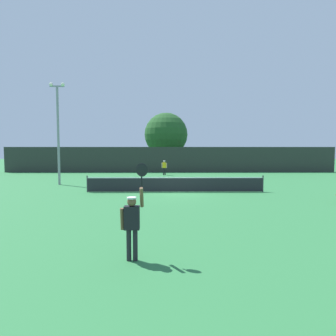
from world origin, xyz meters
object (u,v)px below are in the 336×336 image
player_serving (132,219)px  player_receiving (164,166)px  light_pole (58,127)px  tennis_ball (143,197)px  parked_car_mid (243,163)px  large_tree (166,135)px  parked_car_near (186,163)px

player_serving → player_receiving: bearing=88.1°
player_receiving → light_pole: (-8.15, -7.99, 3.53)m
tennis_ball → parked_car_mid: (12.43, 24.47, 0.74)m
player_receiving → large_tree: 10.02m
player_serving → light_pole: bearing=115.7°
light_pole → parked_car_near: 22.65m
player_serving → parked_car_near: bearing=83.5°
parked_car_near → light_pole: bearing=-114.5°
large_tree → parked_car_mid: bearing=6.2°
player_serving → parked_car_near: player_serving is taller
light_pole → large_tree: (8.38, 17.28, 0.25)m
tennis_ball → large_tree: large_tree is taller
player_serving → tennis_ball: size_ratio=35.89×
player_receiving → light_pole: 11.95m
tennis_ball → parked_car_near: parked_car_near is taller
player_serving → parked_car_mid: player_serving is taller
parked_car_near → parked_car_mid: size_ratio=1.00×
player_serving → parked_car_near: (3.95, 34.59, -0.28)m
tennis_ball → large_tree: bearing=86.4°
parked_car_mid → light_pole: bearing=-142.2°
large_tree → player_receiving: bearing=-91.4°
player_receiving → parked_car_mid: (11.20, 10.47, -0.16)m
player_receiving → light_pole: light_pole is taller
parked_car_mid → large_tree: bearing=-179.6°
tennis_ball → parked_car_near: bearing=80.1°
player_receiving → parked_car_mid: size_ratio=0.35×
player_receiving → tennis_ball: (-1.22, -14.00, -0.90)m
player_receiving → parked_car_near: (3.18, 11.27, -0.16)m
parked_car_near → parked_car_mid: 8.06m
tennis_ball → light_pole: bearing=139.1°
player_receiving → parked_car_near: size_ratio=0.35×
player_serving → player_receiving: (0.77, 23.32, -0.13)m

